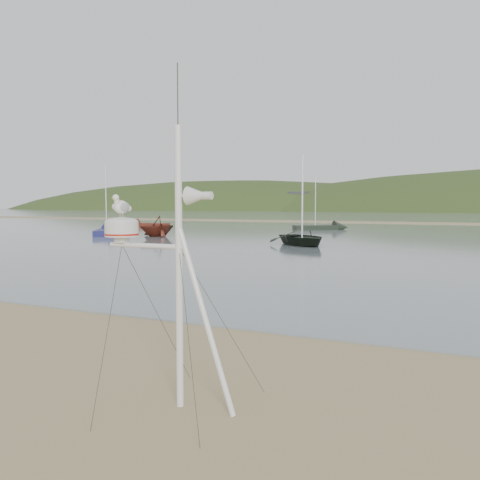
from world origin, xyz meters
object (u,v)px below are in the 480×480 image
at_px(boat_dark, 302,210).
at_px(sailboat_dark_mid, 328,227).
at_px(sailboat_blue_near, 109,231).
at_px(mast_rig, 174,326).
at_px(dinghy_red_far, 141,225).
at_px(boat_red, 157,217).

relative_size(boat_dark, sailboat_dark_mid, 0.78).
bearing_deg(sailboat_blue_near, boat_dark, -13.20).
bearing_deg(mast_rig, sailboat_dark_mid, 103.00).
bearing_deg(dinghy_red_far, boat_red, -49.71).
height_order(mast_rig, boat_dark, boat_dark).
bearing_deg(mast_rig, sailboat_blue_near, 130.94).
xyz_separation_m(mast_rig, sailboat_dark_mid, (-10.71, 46.38, -0.78)).
distance_m(boat_dark, dinghy_red_far, 31.25).
height_order(boat_dark, sailboat_dark_mid, sailboat_dark_mid).
bearing_deg(dinghy_red_far, mast_rig, -53.28).
distance_m(sailboat_blue_near, sailboat_dark_mid, 22.36).
distance_m(boat_red, dinghy_red_far, 18.41).
height_order(mast_rig, boat_red, mast_rig).
height_order(boat_dark, dinghy_red_far, boat_dark).
relative_size(sailboat_blue_near, sailboat_dark_mid, 1.14).
xyz_separation_m(boat_red, dinghy_red_far, (-11.88, 14.01, -1.38)).
xyz_separation_m(boat_dark, sailboat_dark_mid, (-3.92, 20.51, -2.04)).
height_order(sailboat_blue_near, sailboat_dark_mid, sailboat_blue_near).
xyz_separation_m(mast_rig, boat_dark, (-6.79, 25.87, 1.25)).
relative_size(boat_dark, boat_red, 1.41).
relative_size(boat_dark, dinghy_red_far, 0.79).
relative_size(mast_rig, sailboat_blue_near, 0.67).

